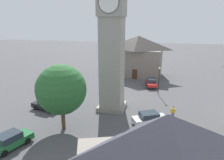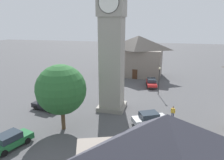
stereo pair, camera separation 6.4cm
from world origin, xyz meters
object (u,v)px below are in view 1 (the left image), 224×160
tree (61,90)px  building_shop_left (138,56)px  pedestrian (173,111)px  lamp_post (159,76)px  clock_tower (112,11)px  car_white_side (53,87)px  car_green_alley (151,83)px  car_red_corner (150,118)px  car_blue_kerb (151,152)px  car_black_far (47,104)px  car_silver_kerb (11,140)px

tree → building_shop_left: 27.32m
pedestrian → lamp_post: bearing=103.1°
pedestrian → building_shop_left: 22.63m
tree → building_shop_left: size_ratio=0.67×
clock_tower → car_white_side: (-11.87, 4.74, -12.35)m
car_green_alley → lamp_post: size_ratio=0.93×
car_red_corner → car_white_side: size_ratio=1.00×
car_blue_kerb → pedestrian: pedestrian is taller
car_blue_kerb → lamp_post: lamp_post is taller
car_black_far → tree: 7.64m
car_silver_kerb → tree: bearing=54.5°
car_black_far → car_white_side: bearing=113.2°
car_blue_kerb → lamp_post: (0.08, 17.94, 2.41)m
car_green_alley → building_shop_left: (-3.66, 7.96, 3.81)m
car_green_alley → car_blue_kerb: bearing=-86.5°
clock_tower → lamp_post: size_ratio=4.77×
car_red_corner → lamp_post: (0.63, 11.20, 2.41)m
car_white_side → pedestrian: (20.09, -6.07, 0.25)m
clock_tower → car_black_far: bearing=-163.6°
tree → building_shop_left: (5.01, 26.86, -0.16)m
car_red_corner → car_silver_kerb: bearing=-147.6°
car_green_alley → tree: bearing=-114.6°
building_shop_left → car_silver_kerb: bearing=-104.8°
car_white_side → car_silver_kerb: bearing=-74.2°
tree → lamp_post: bearing=55.5°
building_shop_left → car_black_far: bearing=-113.6°
car_silver_kerb → car_red_corner: 15.11m
lamp_post → car_white_side: bearing=-170.8°
car_green_alley → lamp_post: bearing=-71.4°
car_silver_kerb → car_green_alley: (11.96, 23.52, 0.00)m
car_red_corner → clock_tower: bearing=147.3°
car_white_side → tree: tree is taller
clock_tower → car_black_far: clock_tower is taller
building_shop_left → lamp_post: (5.08, -12.18, -1.40)m
car_blue_kerb → car_red_corner: size_ratio=0.99×
pedestrian → tree: size_ratio=0.23×
clock_tower → tree: size_ratio=2.99×
car_silver_kerb → car_white_side: (-4.62, 16.38, 0.00)m
car_white_side → car_black_far: same height
tree → lamp_post: 17.88m
car_white_side → lamp_post: lamp_post is taller
pedestrian → car_red_corner: bearing=-140.8°
lamp_post → pedestrian: bearing=-76.9°
building_shop_left → pedestrian: bearing=-71.3°
pedestrian → tree: bearing=-154.9°
lamp_post → car_black_far: bearing=-145.5°
car_black_far → building_shop_left: building_shop_left is taller
car_white_side → lamp_post: (18.00, 2.92, 2.41)m
tree → car_white_side: bearing=123.9°
car_blue_kerb → car_green_alley: 22.21m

